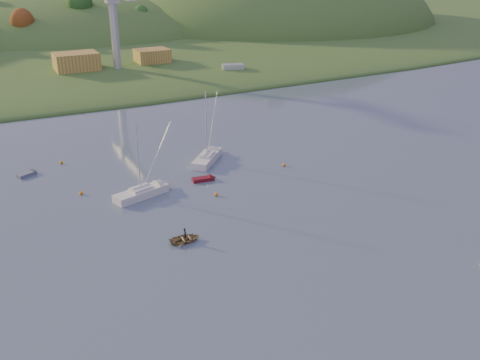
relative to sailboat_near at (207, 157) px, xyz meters
name	(u,v)px	position (x,y,z in m)	size (l,w,h in m)	color
far_shore	(45,30)	(2.29, 177.19, -0.75)	(620.00, 220.00, 1.50)	#2A5120
shore_slope	(76,53)	(2.29, 112.19, -0.75)	(640.00, 150.00, 7.00)	#2A5120
hill_center	(78,34)	(12.29, 157.19, -0.75)	(140.00, 120.00, 36.00)	#2A5120
hill_right	(274,26)	(97.29, 142.19, -0.75)	(150.00, 130.00, 60.00)	#2A5120
hillside_trees	(65,45)	(2.29, 132.19, -0.75)	(280.00, 50.00, 32.00)	#224B1B
wharf	(127,72)	(7.29, 69.19, 0.45)	(42.00, 16.00, 2.40)	slate
shed_west	(76,62)	(-5.71, 70.19, 4.05)	(11.00, 8.00, 4.80)	olive
shed_east	(152,56)	(15.29, 71.19, 3.65)	(9.00, 7.00, 4.00)	olive
dock_crane	(115,12)	(4.29, 65.58, 16.43)	(3.20, 28.00, 20.30)	#B7B7BC
sailboat_near	(207,157)	(0.00, 0.00, 0.00)	(7.49, 7.81, 11.56)	silver
sailboat_far	(141,192)	(-13.58, -8.05, -0.04)	(8.16, 4.45, 10.84)	silver
canoe	(185,239)	(-12.88, -22.46, -0.37)	(2.61, 3.66, 0.76)	olive
paddler	(185,236)	(-12.88, -22.46, 0.02)	(0.56, 0.36, 1.52)	black
red_tender	(207,178)	(-3.06, -6.86, -0.49)	(3.79, 1.65, 1.25)	#590C14
grey_dinghy	(30,173)	(-26.09, 7.49, -0.50)	(3.47, 2.51, 1.22)	slate
work_vessel	(233,72)	(32.46, 55.19, 0.48)	(14.18, 8.22, 3.44)	slate
buoy_1	(284,165)	(9.99, -7.32, -0.50)	(0.50, 0.50, 0.50)	orange
buoy_2	(81,193)	(-20.81, -3.46, -0.50)	(0.50, 0.50, 0.50)	orange
buoy_3	(61,162)	(-21.07, 9.95, -0.50)	(0.50, 0.50, 0.50)	orange
buoy_4	(216,194)	(-4.26, -12.56, -0.50)	(0.50, 0.50, 0.50)	orange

